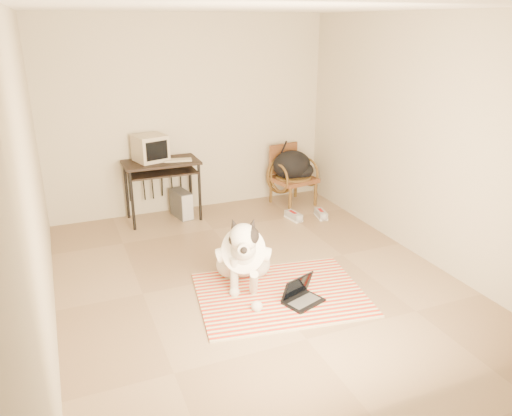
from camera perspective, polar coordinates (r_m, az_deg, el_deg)
floor at (r=5.51m, az=-0.68°, el=-7.42°), size 4.50×4.50×0.00m
ceiling at (r=4.87m, az=-0.82°, el=21.90°), size 4.50×4.50×0.00m
wall_back at (r=7.11m, az=-7.60°, el=10.39°), size 4.50×0.00×4.50m
wall_front at (r=3.15m, az=14.64°, el=-3.27°), size 4.50×0.00×4.50m
wall_left at (r=4.69m, az=-24.11°, el=3.46°), size 0.00×4.50×4.50m
wall_right at (r=6.03m, az=17.35°, el=7.82°), size 0.00×4.50×4.50m
rug at (r=5.10m, az=2.84°, el=-9.81°), size 1.81×1.48×0.02m
dog at (r=5.12m, az=-1.44°, el=-5.36°), size 0.65×1.20×0.87m
laptop at (r=4.95m, az=5.17°, el=-9.91°), size 0.44×0.37×0.26m
computer_desk at (r=6.84m, az=-10.73°, el=4.31°), size 1.00×0.56×0.83m
crt_monitor at (r=6.83m, az=-11.98°, el=6.72°), size 0.47×0.46×0.35m
desk_keyboard at (r=6.79m, az=-8.91°, el=5.43°), size 0.38×0.20×0.02m
pc_tower at (r=7.05m, az=-8.52°, el=0.46°), size 0.25×0.43×0.38m
rattan_chair at (r=7.45m, az=4.05°, el=3.78°), size 0.67×0.66×0.87m
backpack at (r=7.37m, az=4.31°, el=4.83°), size 0.60×0.47×0.42m
sneaker_left at (r=6.94m, az=4.31°, el=-0.94°), size 0.16×0.31×0.10m
sneaker_right at (r=7.06m, az=7.43°, el=-0.71°), size 0.17×0.31×0.10m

